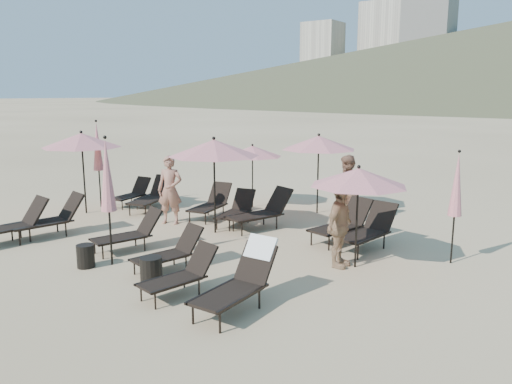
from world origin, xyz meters
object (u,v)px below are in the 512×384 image
Objects in this scene: lounger_6 at (132,193)px; umbrella_open_0 at (82,140)px; umbrella_open_4 at (319,143)px; lounger_2 at (130,232)px; lounger_0 at (13,223)px; umbrella_open_2 at (359,177)px; lounger_4 at (181,274)px; beachgoer_a at (170,190)px; umbrella_open_1 at (214,148)px; lounger_11 at (368,229)px; lounger_12 at (154,193)px; side_table_0 at (86,256)px; lounger_5 at (241,278)px; lounger_8 at (211,203)px; side_table_1 at (151,269)px; lounger_7 at (153,196)px; umbrella_closed_0 at (107,176)px; umbrella_closed_1 at (457,185)px; lounger_9 at (262,211)px; lounger_10 at (343,223)px; beachgoer_b at (347,189)px; umbrella_open_3 at (252,151)px; beachgoer_c at (340,226)px; lounger_13 at (237,209)px; umbrella_closed_2 at (97,147)px; lounger_3 at (170,251)px; lounger_1 at (50,218)px.

umbrella_open_0 is at bearing -105.98° from lounger_6.
lounger_2 is at bearing -106.63° from umbrella_open_4.
umbrella_open_2 is (7.56, 3.19, 1.43)m from lounger_0.
beachgoer_a reaches higher than lounger_4.
umbrella_open_1 is 3.69m from umbrella_open_4.
umbrella_open_4 is (-2.71, 2.52, 1.67)m from lounger_11.
side_table_0 is (3.22, -4.97, -0.16)m from lounger_12.
lounger_5 is 1.03× the size of lounger_8.
side_table_1 is at bearing -73.11° from lounger_8.
lounger_0 is at bearing 178.29° from side_table_0.
lounger_11 is 0.76× the size of umbrella_open_4.
lounger_7 is 5.35m from umbrella_open_4.
umbrella_closed_0 is (-0.18, -3.19, -0.31)m from umbrella_open_1.
umbrella_closed_0 reaches higher than umbrella_closed_1.
lounger_9 is 5.06m from umbrella_closed_1.
lounger_10 is 2.90m from umbrella_closed_1.
umbrella_open_2 is at bearing 69.94° from lounger_4.
umbrella_closed_1 reaches higher than lounger_11.
lounger_8 is 0.91× the size of beachgoer_b.
lounger_8 is at bearing -94.66° from umbrella_open_3.
lounger_4 is 0.84× the size of lounger_11.
beachgoer_c is at bearing 72.68° from lounger_4.
umbrella_open_3 reaches higher than beachgoer_a.
beachgoer_b is at bearing 99.98° from lounger_4.
umbrella_open_0 is 1.44× the size of beachgoer_c.
umbrella_open_1 is at bearing -98.61° from lounger_13.
lounger_0 is at bearing -134.45° from umbrella_open_1.
lounger_10 is at bearing 177.28° from umbrella_closed_1.
lounger_9 is (4.23, 4.57, 0.01)m from lounger_0.
side_table_1 is 0.26× the size of beachgoer_b.
lounger_5 is 7.79m from lounger_7.
lounger_5 is at bearing 9.32° from lounger_0.
lounger_4 is 0.76× the size of umbrella_open_3.
umbrella_closed_1 reaches higher than umbrella_open_2.
lounger_0 is 8.71m from beachgoer_b.
side_table_1 is at bearing -65.75° from lounger_9.
lounger_5 is 7.42m from umbrella_open_4.
umbrella_closed_2 reaches higher than lounger_12.
lounger_9 is 1.12× the size of beachgoer_c.
beachgoer_b is at bearing 90.91° from lounger_3.
umbrella_closed_1 reaches higher than lounger_7.
lounger_4 is 0.62× the size of umbrella_open_0.
umbrella_open_0 is 1.31× the size of beachgoer_a.
umbrella_closed_0 is (0.45, -0.89, 1.48)m from lounger_2.
lounger_11 is 0.97× the size of beachgoer_b.
beachgoer_a is (-0.65, -3.02, -0.84)m from umbrella_open_3.
lounger_13 is 3.38× the size of side_table_1.
umbrella_open_3 reaches higher than lounger_10.
lounger_4 is at bearing 3.31° from lounger_1.
umbrella_open_3 is (0.15, 1.85, 1.35)m from lounger_8.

